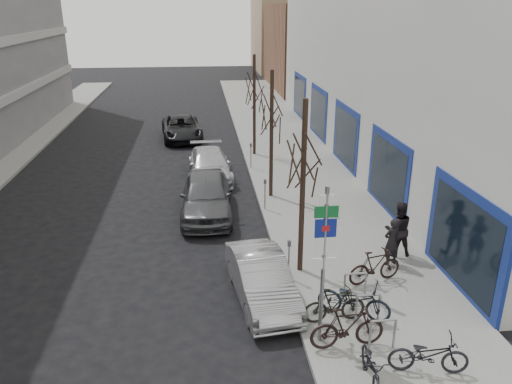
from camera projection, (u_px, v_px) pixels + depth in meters
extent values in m
plane|color=black|center=(223.00, 352.00, 12.15)|extent=(120.00, 120.00, 0.00)
cube|color=slate|center=(314.00, 195.00, 21.89)|extent=(5.00, 70.00, 0.15)
cube|color=brown|center=(333.00, 47.00, 49.29)|extent=(12.00, 14.00, 8.00)
cube|color=#937A5B|center=(307.00, 33.00, 63.11)|extent=(13.00, 12.00, 9.00)
cylinder|color=gray|center=(323.00, 270.00, 11.66)|extent=(0.10, 0.10, 4.20)
cube|color=white|center=(327.00, 199.00, 11.00)|extent=(0.35, 0.03, 0.22)
cube|color=#0C5926|center=(327.00, 212.00, 11.10)|extent=(0.55, 0.03, 0.28)
cube|color=navy|center=(326.00, 228.00, 11.24)|extent=(0.50, 0.03, 0.45)
cube|color=maroon|center=(326.00, 228.00, 11.23)|extent=(0.18, 0.02, 0.14)
cube|color=white|center=(325.00, 246.00, 11.40)|extent=(0.45, 0.03, 0.45)
cube|color=white|center=(324.00, 263.00, 11.56)|extent=(0.55, 0.03, 0.28)
cylinder|color=gray|center=(370.00, 335.00, 11.86)|extent=(0.06, 0.06, 0.80)
cylinder|color=gray|center=(394.00, 334.00, 11.92)|extent=(0.06, 0.06, 0.80)
cylinder|color=gray|center=(384.00, 320.00, 11.75)|extent=(0.60, 0.06, 0.06)
cylinder|color=gray|center=(356.00, 309.00, 12.88)|extent=(0.06, 0.06, 0.80)
cylinder|color=gray|center=(379.00, 308.00, 12.94)|extent=(0.06, 0.06, 0.80)
cylinder|color=gray|center=(369.00, 295.00, 12.77)|extent=(0.60, 0.06, 0.06)
cylinder|color=gray|center=(344.00, 287.00, 13.90)|extent=(0.06, 0.06, 0.80)
cylinder|color=gray|center=(365.00, 285.00, 13.97)|extent=(0.06, 0.06, 0.80)
cylinder|color=gray|center=(356.00, 274.00, 13.79)|extent=(0.60, 0.06, 0.06)
cylinder|color=black|center=(303.00, 192.00, 14.70)|extent=(0.16, 0.16, 5.50)
cylinder|color=black|center=(271.00, 137.00, 20.75)|extent=(0.16, 0.16, 5.50)
cylinder|color=black|center=(254.00, 107.00, 26.79)|extent=(0.16, 0.16, 5.50)
cylinder|color=gray|center=(289.00, 262.00, 14.92)|extent=(0.05, 0.05, 1.10)
cube|color=#3F3F44|center=(289.00, 243.00, 14.69)|extent=(0.10, 0.08, 0.18)
cylinder|color=gray|center=(265.00, 196.00, 20.03)|extent=(0.05, 0.05, 1.10)
cube|color=#3F3F44|center=(265.00, 182.00, 19.81)|extent=(0.10, 0.08, 0.18)
cylinder|color=gray|center=(251.00, 157.00, 25.14)|extent=(0.05, 0.05, 1.10)
cube|color=#3F3F44|center=(251.00, 145.00, 24.92)|extent=(0.10, 0.08, 0.18)
imported|color=black|center=(372.00, 364.00, 10.80)|extent=(0.61, 1.61, 0.96)
imported|color=black|center=(347.00, 327.00, 11.90)|extent=(1.89, 0.66, 1.13)
imported|color=black|center=(354.00, 297.00, 13.07)|extent=(1.99, 1.47, 1.19)
imported|color=black|center=(335.00, 304.00, 12.90)|extent=(1.70, 0.58, 1.02)
imported|color=black|center=(429.00, 351.00, 11.09)|extent=(1.85, 0.87, 1.09)
imported|color=black|center=(375.00, 266.00, 14.73)|extent=(1.83, 0.95, 1.07)
imported|color=#A3A2A7|center=(262.00, 279.00, 14.08)|extent=(1.90, 4.17, 1.33)
imported|color=#4D4E52|center=(206.00, 195.00, 19.78)|extent=(2.09, 4.93, 1.66)
imported|color=#B9B9BF|center=(210.00, 165.00, 23.99)|extent=(2.17, 4.79, 1.36)
imported|color=black|center=(182.00, 128.00, 31.11)|extent=(2.79, 5.22, 1.39)
imported|color=black|center=(392.00, 242.00, 15.69)|extent=(0.65, 0.52, 1.56)
imported|color=black|center=(398.00, 229.00, 16.22)|extent=(0.70, 0.48, 1.89)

